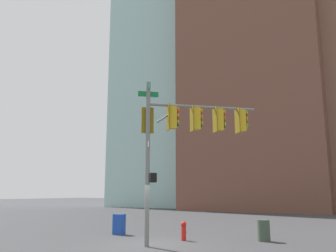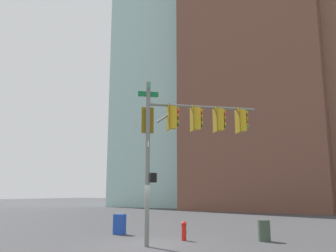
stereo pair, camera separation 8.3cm
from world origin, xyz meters
TOP-DOWN VIEW (x-y plane):
  - ground_plane at (0.00, 0.00)m, footprint 200.00×200.00m
  - signal_pole_assembly at (0.65, -1.50)m, footprint 3.79×4.26m
  - fire_hydrant at (1.93, -0.77)m, footprint 0.34×0.26m
  - litter_bin at (3.55, -4.06)m, footprint 0.56×0.56m
  - newspaper_box at (2.36, 3.32)m, footprint 0.50×0.60m
  - building_brick_nearside at (42.81, -2.56)m, footprint 26.71×19.91m
  - building_brick_midblock at (36.68, 3.95)m, footprint 21.63×17.54m
  - building_glass_tower at (45.53, 14.79)m, footprint 30.51×25.98m

SIDE VIEW (x-z plane):
  - ground_plane at x=0.00m, z-range 0.00..0.00m
  - fire_hydrant at x=1.93m, z-range 0.04..0.91m
  - litter_bin at x=3.55m, z-range 0.00..0.95m
  - newspaper_box at x=2.36m, z-range 0.00..1.05m
  - signal_pole_assembly at x=0.65m, z-range 1.48..8.52m
  - building_brick_nearside at x=42.81m, z-range 0.00..39.28m
  - building_brick_midblock at x=36.68m, z-range 0.00..45.64m
  - building_glass_tower at x=45.53m, z-range 0.00..76.63m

